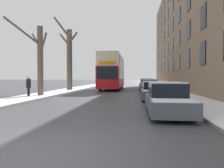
{
  "coord_description": "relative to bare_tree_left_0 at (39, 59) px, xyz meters",
  "views": [
    {
      "loc": [
        2.14,
        -4.32,
        1.6
      ],
      "look_at": [
        -0.45,
        19.55,
        0.9
      ],
      "focal_mm": 35.0,
      "sensor_mm": 36.0,
      "label": 1
    }
  ],
  "objects": [
    {
      "name": "ground_plane",
      "position": [
        5.71,
        -12.83,
        -3.15
      ],
      "size": [
        320.0,
        320.0,
        0.0
      ],
      "primitive_type": "plane",
      "color": "#424247"
    },
    {
      "name": "sidewalk_left",
      "position": [
        -0.21,
        40.17,
        -3.07
      ],
      "size": [
        2.66,
        130.0,
        0.16
      ],
      "color": "slate",
      "rests_on": "ground"
    },
    {
      "name": "sidewalk_right",
      "position": [
        11.63,
        40.17,
        -3.07
      ],
      "size": [
        2.66,
        130.0,
        0.16
      ],
      "color": "slate",
      "rests_on": "ground"
    },
    {
      "name": "terrace_facade_right",
      "position": [
        17.45,
        14.17,
        5.48
      ],
      "size": [
        9.1,
        47.75,
        17.25
      ],
      "color": "#8C7056",
      "rests_on": "ground"
    },
    {
      "name": "bare_tree_left_0",
      "position": [
        0.0,
        0.0,
        0.0
      ],
      "size": [
        2.8,
        3.22,
        6.07
      ],
      "color": "brown",
      "rests_on": "ground"
    },
    {
      "name": "bare_tree_left_1",
      "position": [
        -0.03,
        8.19,
        0.91
      ],
      "size": [
        2.56,
        3.21,
        8.72
      ],
      "color": "brown",
      "rests_on": "ground"
    },
    {
      "name": "double_decker_bus",
      "position": [
        4.7,
        12.25,
        -0.58
      ],
      "size": [
        2.61,
        11.08,
        4.56
      ],
      "color": "red",
      "rests_on": "ground"
    },
    {
      "name": "parked_car_0",
      "position": [
        9.21,
        -7.45,
        -2.5
      ],
      "size": [
        1.69,
        4.55,
        1.41
      ],
      "color": "#474C56",
      "rests_on": "ground"
    },
    {
      "name": "parked_car_1",
      "position": [
        9.21,
        -1.28,
        -2.52
      ],
      "size": [
        1.88,
        4.59,
        1.37
      ],
      "color": "#474C56",
      "rests_on": "ground"
    },
    {
      "name": "parked_car_2",
      "position": [
        9.21,
        4.68,
        -2.47
      ],
      "size": [
        1.71,
        4.48,
        1.46
      ],
      "color": "navy",
      "rests_on": "ground"
    },
    {
      "name": "parked_car_3",
      "position": [
        9.21,
        10.68,
        -2.46
      ],
      "size": [
        1.72,
        4.46,
        1.5
      ],
      "color": "maroon",
      "rests_on": "ground"
    },
    {
      "name": "pedestrian_left_sidewalk",
      "position": [
        -0.63,
        -0.62,
        -2.22
      ],
      "size": [
        0.37,
        0.37,
        1.7
      ],
      "rotation": [
        0.0,
        0.0,
        4.98
      ],
      "color": "black",
      "rests_on": "ground"
    }
  ]
}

